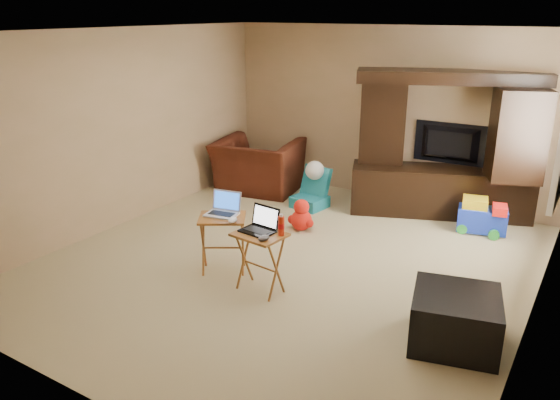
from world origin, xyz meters
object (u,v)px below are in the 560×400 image
Objects in this scene: tray_table_left at (223,244)px; laptop_left at (221,205)px; push_toy at (482,216)px; laptop_right at (257,221)px; recliner at (258,166)px; mouse_left at (233,220)px; television at (449,144)px; plush_toy at (301,215)px; tray_table_right at (260,262)px; child_rocker at (310,188)px; mouse_right at (264,238)px; water_bottle at (281,226)px; entertainment_center at (444,145)px; ottoman at (455,319)px.

laptop_left is (-0.03, 0.03, 0.44)m from tray_table_left.
laptop_right reaches higher than push_toy.
recliner is 9.61× the size of mouse_left.
recliner is 3.73× the size of laptop_left.
plush_toy is (-1.32, -1.77, -0.73)m from television.
laptop_left reaches higher than tray_table_right.
child_rocker is 4.60× the size of mouse_right.
laptop_left reaches higher than water_bottle.
television is 1.64× the size of push_toy.
laptop_right is at bearing -132.77° from push_toy.
laptop_left is 0.82m from water_bottle.
laptop_left is at bearing -138.26° from entertainment_center.
child_rocker reaches higher than plush_toy.
recliner is 2.04× the size of push_toy.
laptop_left reaches higher than tray_table_left.
laptop_right reaches higher than child_rocker.
television reaches higher than laptop_left.
push_toy is at bearing 17.46° from child_rocker.
laptop_right is (-0.92, -3.13, -0.23)m from entertainment_center.
laptop_left is at bearing -96.79° from plush_toy.
television reaches higher than tray_table_right.
ottoman is 1.78m from water_bottle.
laptop_left is (0.15, -2.23, 0.46)m from child_rocker.
push_toy is 3.21m from laptop_right.
television is 3.04× the size of laptop_right.
ottoman reaches higher than plush_toy.
television is 3.51m from ottoman.
child_rocker is at bearing 28.37° from television.
mouse_right is at bearing -33.04° from laptop_right.
laptop_right is at bearing 160.03° from tray_table_right.
recliner is 3.31m from water_bottle.
mouse_right reaches higher than push_toy.
television is 2.85m from recliner.
mouse_left is at bearing 173.90° from tray_table_right.
tray_table_right reaches higher than push_toy.
child_rocker is 2.54m from tray_table_right.
ottoman is (2.36, -1.51, 0.02)m from plush_toy.
plush_toy is 1.73m from laptop_right.
mouse_left is (0.37, -2.33, 0.37)m from child_rocker.
television is 3.60m from tray_table_left.
laptop_left reaches higher than plush_toy.
water_bottle is at bearing 28.39° from tray_table_right.
entertainment_center is 5.70× the size of plush_toy.
mouse_left is 0.60m from water_bottle.
tray_table_left is at bearing 178.73° from ottoman.
entertainment_center is 18.86× the size of mouse_right.
laptop_left is at bearing -142.70° from push_toy.
child_rocker is at bearing 98.96° from mouse_left.
tray_table_right is 0.53m from mouse_left.
push_toy is at bearing 39.69° from laptop_left.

